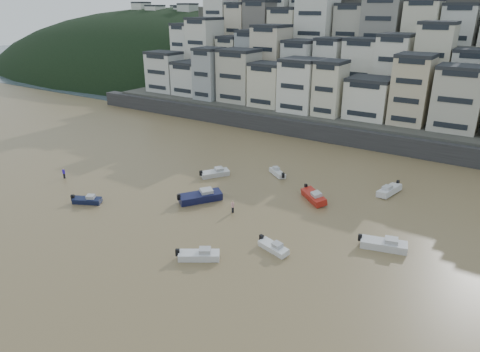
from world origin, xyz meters
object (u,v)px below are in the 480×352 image
Objects in this scene: boat_j at (87,199)px; boat_a at (199,254)px; person_blue at (64,173)px; boat_e at (314,196)px; boat_b at (274,247)px; boat_c at (200,195)px; boat_i at (389,189)px; boat_h at (277,172)px; boat_f at (215,172)px; boat_d at (384,243)px; person_pink at (233,207)px.

boat_a is at bearing -33.75° from boat_j.
person_blue is (-33.33, 6.76, 0.19)m from boat_a.
person_blue is (-11.03, 4.16, 0.27)m from boat_j.
boat_e is 40.16m from person_blue.
boat_a is (-4.15, -21.17, -0.10)m from boat_e.
boat_c is at bearing 175.15° from boat_b.
boat_i reaches higher than boat_b.
boat_i is 32.18m from boat_a.
boat_j reaches higher than boat_h.
boat_f is (-25.89, -8.68, -0.05)m from boat_i.
boat_d is at bearing -52.98° from boat_c.
boat_d is at bearing 7.66° from person_blue.
boat_b is at bearing -159.14° from boat_d.
boat_d is (38.69, 10.85, 0.17)m from boat_j.
boat_b is (28.35, 3.42, -0.01)m from boat_j.
boat_c is 24.62m from person_blue.
person_pink reaches higher than boat_e.
boat_c reaches higher than boat_f.
boat_a reaches higher than boat_b.
boat_a is at bearing -11.46° from person_blue.
boat_f is (-19.37, 14.92, 0.11)m from boat_b.
boat_f is at bearing 35.35° from person_blue.
boat_b is (11.06, -21.07, -0.01)m from boat_h.
boat_c is 5.90m from person_pink.
boat_e is at bearing 45.28° from boat_a.
boat_c reaches higher than boat_j.
boat_c is at bearing 12.29° from person_blue.
boat_e is 12.21m from person_pink.
person_blue is at bearing 132.24° from boat_j.
boat_h is at bearing 95.98° from person_pink.
boat_b is at bearing 11.28° from boat_a.
person_pink is at bearing 72.70° from boat_a.
boat_i is 1.28× the size of boat_b.
boat_c is 16.45m from boat_b.
boat_b is (15.32, -5.98, -0.33)m from boat_c.
boat_b is at bearing -1.07° from person_blue.
boat_j is 11.79m from person_blue.
boat_h reaches higher than boat_b.
person_pink reaches higher than boat_f.
boat_c reaches higher than boat_e.
boat_j is 0.86× the size of boat_f.
person_blue is (-39.38, 0.73, 0.28)m from boat_b.
boat_f is at bearing -139.47° from boat_e.
person_pink is (-7.54, -9.59, 0.09)m from boat_e.
boat_h is 0.79× the size of boat_i.
boat_e is (13.43, 9.17, -0.14)m from boat_c.
boat_b is at bearing -3.52° from boat_i.
person_blue reaches higher than boat_i.
person_pink is at bearing 170.59° from boat_d.
boat_a is (-16.39, -13.45, -0.10)m from boat_d.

